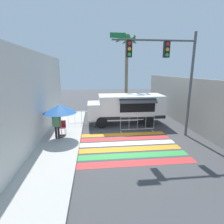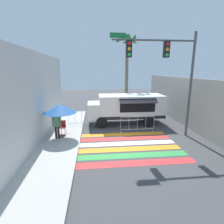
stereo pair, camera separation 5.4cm
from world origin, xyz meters
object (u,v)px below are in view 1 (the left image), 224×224
at_px(traffic_signal_pole, 167,64).
at_px(palm_tree, 126,58).
at_px(barricade_side, 82,118).
at_px(barricade_front, 137,124).
at_px(patio_umbrella, 60,109).
at_px(folding_chair, 62,126).
at_px(food_truck, 125,107).
at_px(vendor_person, 57,124).

bearing_deg(traffic_signal_pole, palm_tree, 98.52).
relative_size(barricade_side, palm_tree, 0.27).
xyz_separation_m(barricade_front, palm_tree, (0.33, 6.32, 4.81)).
xyz_separation_m(patio_umbrella, barricade_side, (1.09, 2.71, -1.39)).
bearing_deg(barricade_front, barricade_side, 153.46).
bearing_deg(barricade_front, folding_chair, -178.64).
xyz_separation_m(traffic_signal_pole, palm_tree, (-1.09, 7.30, 0.79)).
distance_m(folding_chair, palm_tree, 9.67).
bearing_deg(barricade_side, folding_chair, -118.50).
xyz_separation_m(traffic_signal_pole, patio_umbrella, (-6.49, 0.25, -2.64)).
bearing_deg(barricade_front, traffic_signal_pole, -34.44).
bearing_deg(patio_umbrella, barricade_side, 68.09).
bearing_deg(food_truck, barricade_side, -177.62).
xyz_separation_m(traffic_signal_pole, barricade_side, (-5.40, 2.96, -4.03)).
bearing_deg(folding_chair, palm_tree, 44.76).
distance_m(food_truck, patio_umbrella, 5.41).
relative_size(traffic_signal_pole, palm_tree, 0.84).
xyz_separation_m(folding_chair, barricade_front, (5.11, 0.12, -0.09)).
xyz_separation_m(folding_chair, barricade_side, (1.14, 2.10, -0.09)).
relative_size(food_truck, palm_tree, 0.78).
bearing_deg(vendor_person, palm_tree, 68.78).
distance_m(food_truck, palm_tree, 5.87).
xyz_separation_m(barricade_front, barricade_side, (-3.97, 1.98, -0.01)).
bearing_deg(food_truck, vendor_person, -146.55).
bearing_deg(patio_umbrella, palm_tree, 52.59).
relative_size(food_truck, barricade_front, 2.46).
xyz_separation_m(folding_chair, vendor_person, (-0.14, -0.89, 0.42)).
height_order(patio_umbrella, palm_tree, palm_tree).
xyz_separation_m(food_truck, vendor_person, (-4.75, -3.14, -0.30)).
height_order(patio_umbrella, vendor_person, patio_umbrella).
bearing_deg(traffic_signal_pole, patio_umbrella, 177.80).
distance_m(barricade_side, palm_tree, 7.78).
xyz_separation_m(food_truck, folding_chair, (-4.61, -2.25, -0.71)).
bearing_deg(patio_umbrella, folding_chair, 94.90).
relative_size(barricade_front, barricade_side, 1.16).
xyz_separation_m(traffic_signal_pole, barricade_front, (-1.43, 0.98, -4.02)).
xyz_separation_m(patio_umbrella, barricade_front, (5.06, 0.73, -1.38)).
height_order(traffic_signal_pole, folding_chair, traffic_signal_pole).
height_order(food_truck, patio_umbrella, food_truck).
height_order(traffic_signal_pole, palm_tree, palm_tree).
xyz_separation_m(traffic_signal_pole, vendor_person, (-6.68, -0.03, -3.52)).
distance_m(traffic_signal_pole, barricade_front, 4.38).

